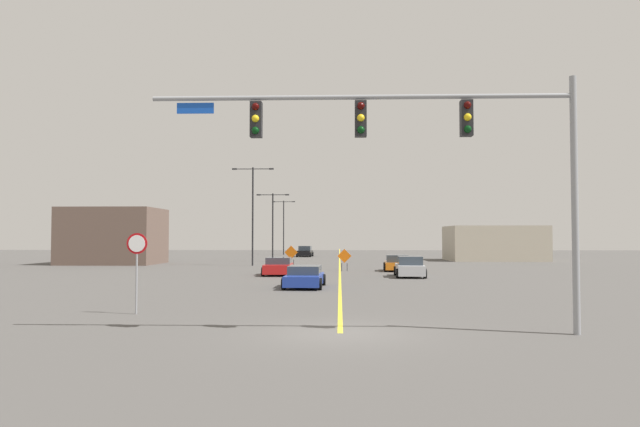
# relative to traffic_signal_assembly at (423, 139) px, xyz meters

# --- Properties ---
(ground) EXTENTS (206.04, 206.04, 0.00)m
(ground) POSITION_rel_traffic_signal_assembly_xyz_m (-2.41, 0.02, -5.64)
(ground) COLOR #4C4947
(road_centre_stripe) EXTENTS (0.16, 114.47, 0.01)m
(road_centre_stripe) POSITION_rel_traffic_signal_assembly_xyz_m (-2.41, 57.25, -5.64)
(road_centre_stripe) COLOR yellow
(road_centre_stripe) RESTS_ON ground
(traffic_signal_assembly) EXTENTS (12.40, 0.44, 7.45)m
(traffic_signal_assembly) POSITION_rel_traffic_signal_assembly_xyz_m (0.00, 0.00, 0.00)
(traffic_signal_assembly) COLOR gray
(traffic_signal_assembly) RESTS_ON ground
(stop_sign) EXTENTS (0.76, 0.07, 2.93)m
(stop_sign) POSITION_rel_traffic_signal_assembly_xyz_m (-9.78, 3.98, -3.59)
(stop_sign) COLOR gray
(stop_sign) RESTS_ON ground
(street_lamp_near_left) EXTENTS (4.02, 0.24, 9.48)m
(street_lamp_near_left) POSITION_rel_traffic_signal_assembly_xyz_m (-10.79, 38.86, -0.09)
(street_lamp_near_left) COLOR black
(street_lamp_near_left) RESTS_ON ground
(street_lamp_mid_left) EXTENTS (3.64, 0.24, 7.61)m
(street_lamp_mid_left) POSITION_rel_traffic_signal_assembly_xyz_m (-9.88, 47.85, -1.09)
(street_lamp_mid_left) COLOR black
(street_lamp_mid_left) RESTS_ON ground
(street_lamp_mid_right) EXTENTS (3.51, 0.24, 8.30)m
(street_lamp_mid_right) POSITION_rel_traffic_signal_assembly_xyz_m (-11.01, 72.31, -0.74)
(street_lamp_mid_right) COLOR black
(street_lamp_mid_right) RESTS_ON ground
(construction_sign_left_shoulder) EXTENTS (1.27, 0.27, 1.94)m
(construction_sign_left_shoulder) POSITION_rel_traffic_signal_assembly_xyz_m (-7.00, 37.99, -4.43)
(construction_sign_left_shoulder) COLOR orange
(construction_sign_left_shoulder) RESTS_ON ground
(construction_sign_right_lane) EXTENTS (1.14, 0.11, 1.78)m
(construction_sign_right_lane) POSITION_rel_traffic_signal_assembly_xyz_m (-2.03, 30.64, -4.53)
(construction_sign_right_lane) COLOR orange
(construction_sign_right_lane) RESTS_ON ground
(car_black_mid) EXTENTS (2.24, 4.40, 1.49)m
(car_black_mid) POSITION_rel_traffic_signal_assembly_xyz_m (-7.23, 64.09, -4.97)
(car_black_mid) COLOR black
(car_black_mid) RESTS_ON ground
(car_silver_near) EXTENTS (2.18, 4.56, 1.44)m
(car_silver_near) POSITION_rel_traffic_signal_assembly_xyz_m (2.44, 23.82, -4.98)
(car_silver_near) COLOR #B7BABF
(car_silver_near) RESTS_ON ground
(car_red_approaching) EXTENTS (2.24, 4.19, 1.28)m
(car_red_approaching) POSITION_rel_traffic_signal_assembly_xyz_m (-6.86, 25.38, -5.03)
(car_red_approaching) COLOR red
(car_red_approaching) RESTS_ON ground
(car_blue_passing) EXTENTS (2.25, 4.34, 1.19)m
(car_blue_passing) POSITION_rel_traffic_signal_assembly_xyz_m (-4.35, 15.19, -5.07)
(car_blue_passing) COLOR #1E389E
(car_blue_passing) RESTS_ON ground
(car_orange_distant) EXTENTS (2.33, 3.92, 1.31)m
(car_orange_distant) POSITION_rel_traffic_signal_assembly_xyz_m (2.24, 30.68, -5.01)
(car_orange_distant) COLOR orange
(car_orange_distant) RESTS_ON ground
(roadside_building_west) EXTENTS (9.27, 7.33, 5.69)m
(roadside_building_west) POSITION_rel_traffic_signal_assembly_xyz_m (-25.55, 41.92, -2.80)
(roadside_building_west) COLOR brown
(roadside_building_west) RESTS_ON ground
(roadside_building_east) EXTENTS (10.64, 8.15, 4.02)m
(roadside_building_east) POSITION_rel_traffic_signal_assembly_xyz_m (15.64, 51.93, -3.63)
(roadside_building_east) COLOR #B2A893
(roadside_building_east) RESTS_ON ground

